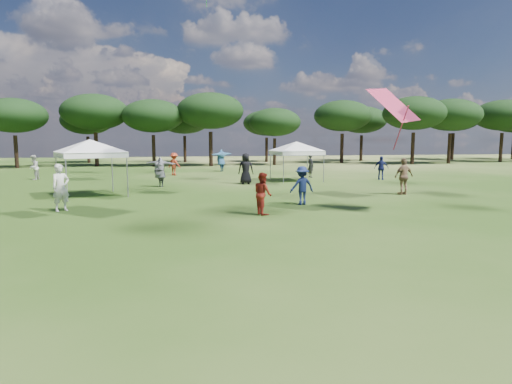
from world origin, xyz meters
The scene contains 4 objects.
tree_line centered at (2.39, 47.41, 5.42)m, with size 108.78×17.63×7.77m.
tent_left centered at (-4.62, 21.02, 2.61)m, with size 5.37×5.37×3.04m.
tent_right centered at (7.31, 26.48, 2.48)m, with size 5.86×5.86×2.90m.
festival_crowd centered at (-1.44, 25.74, 0.88)m, with size 29.84×23.19×1.91m.
Camera 1 is at (-0.77, -0.77, 2.72)m, focal length 30.00 mm.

